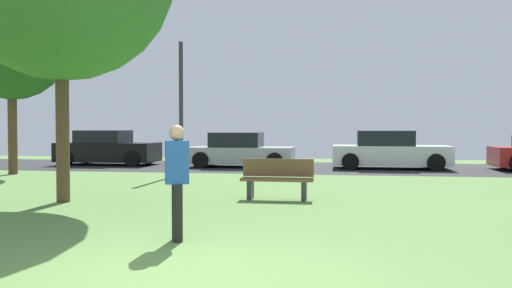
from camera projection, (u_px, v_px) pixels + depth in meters
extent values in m
plane|color=#5B8442|center=(197.00, 283.00, 5.54)|extent=(44.00, 44.00, 0.00)
cube|color=#28282B|center=(305.00, 167.00, 21.32)|extent=(44.00, 6.40, 0.01)
cylinder|color=brown|center=(12.00, 125.00, 18.28)|extent=(0.30, 0.30, 3.37)
sphere|color=#23511E|center=(11.00, 45.00, 18.19)|extent=(3.70, 3.70, 3.70)
cylinder|color=brown|center=(62.00, 120.00, 11.46)|extent=(0.28, 0.28, 3.52)
cylinder|color=black|center=(178.00, 213.00, 7.48)|extent=(0.14, 0.14, 0.81)
cylinder|color=black|center=(177.00, 211.00, 7.64)|extent=(0.14, 0.14, 0.81)
cube|color=#23519E|center=(177.00, 162.00, 7.54)|extent=(0.38, 0.33, 0.61)
sphere|color=tan|center=(177.00, 133.00, 7.52)|extent=(0.22, 0.22, 0.22)
cube|color=black|center=(108.00, 152.00, 22.80)|extent=(4.17, 1.85, 0.80)
cube|color=black|center=(104.00, 136.00, 22.81)|extent=(2.00, 1.63, 0.53)
cylinder|color=black|center=(149.00, 156.00, 23.48)|extent=(0.64, 0.22, 0.64)
cylinder|color=black|center=(132.00, 159.00, 21.65)|extent=(0.64, 0.22, 0.64)
cylinder|color=black|center=(87.00, 156.00, 23.95)|extent=(0.64, 0.22, 0.64)
cylinder|color=black|center=(65.00, 158.00, 22.12)|extent=(0.64, 0.22, 0.64)
cube|color=#B7B7BC|center=(242.00, 155.00, 21.56)|extent=(4.17, 1.83, 0.66)
cube|color=black|center=(237.00, 140.00, 21.57)|extent=(2.00, 1.61, 0.59)
cylinder|color=black|center=(280.00, 158.00, 22.23)|extent=(0.64, 0.22, 0.64)
cylinder|color=black|center=(275.00, 161.00, 20.42)|extent=(0.64, 0.22, 0.64)
cylinder|color=black|center=(212.00, 157.00, 22.70)|extent=(0.64, 0.22, 0.64)
cylinder|color=black|center=(201.00, 160.00, 20.90)|extent=(0.64, 0.22, 0.64)
cube|color=white|center=(391.00, 155.00, 20.62)|extent=(4.40, 1.83, 0.75)
cube|color=black|center=(385.00, 138.00, 20.63)|extent=(2.11, 1.61, 0.58)
cylinder|color=black|center=(428.00, 160.00, 21.28)|extent=(0.64, 0.22, 0.64)
cylinder|color=black|center=(436.00, 163.00, 19.47)|extent=(0.64, 0.22, 0.64)
cylinder|color=black|center=(350.00, 159.00, 21.78)|extent=(0.64, 0.22, 0.64)
cylinder|color=black|center=(350.00, 162.00, 19.97)|extent=(0.64, 0.22, 0.64)
cylinder|color=black|center=(503.00, 160.00, 20.88)|extent=(0.64, 0.22, 0.64)
cube|color=brown|center=(277.00, 179.00, 11.85)|extent=(1.60, 0.44, 0.06)
cube|color=brown|center=(278.00, 168.00, 12.04)|extent=(1.60, 0.06, 0.40)
cube|color=#333338|center=(304.00, 190.00, 11.76)|extent=(0.10, 0.40, 0.45)
cube|color=#333338|center=(250.00, 189.00, 11.95)|extent=(0.10, 0.40, 0.45)
cylinder|color=#2D2D33|center=(181.00, 108.00, 18.14)|extent=(0.14, 0.14, 4.50)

